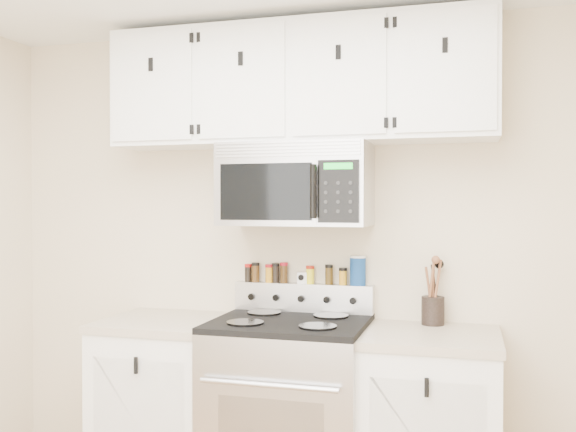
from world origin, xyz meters
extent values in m
cube|color=beige|center=(0.00, 1.75, 1.25)|extent=(3.50, 0.01, 2.50)
cube|color=#B7B7BA|center=(0.00, 1.43, 0.46)|extent=(0.76, 0.65, 0.92)
cube|color=black|center=(0.00, 1.43, 0.94)|extent=(0.76, 0.65, 0.03)
cube|color=#B7B7BA|center=(0.00, 1.71, 1.03)|extent=(0.76, 0.08, 0.15)
cylinder|color=black|center=(-0.18, 1.28, 0.96)|extent=(0.18, 0.18, 0.01)
cylinder|color=black|center=(0.18, 1.28, 0.96)|extent=(0.18, 0.18, 0.01)
cylinder|color=black|center=(-0.18, 1.57, 0.96)|extent=(0.18, 0.18, 0.01)
cylinder|color=black|center=(0.18, 1.57, 0.96)|extent=(0.18, 0.18, 0.01)
cube|color=white|center=(-0.69, 1.45, 0.44)|extent=(0.62, 0.60, 0.88)
cube|color=tan|center=(-0.69, 1.45, 0.90)|extent=(0.64, 0.62, 0.04)
cube|color=tan|center=(0.69, 1.45, 0.90)|extent=(0.64, 0.62, 0.04)
cube|color=#9E9EA3|center=(0.00, 1.56, 1.63)|extent=(0.76, 0.38, 0.42)
cube|color=#B7B7BA|center=(0.00, 1.36, 1.80)|extent=(0.73, 0.01, 0.08)
cube|color=black|center=(-0.10, 1.36, 1.59)|extent=(0.47, 0.01, 0.28)
cube|color=black|center=(0.26, 1.36, 1.59)|extent=(0.20, 0.01, 0.30)
cylinder|color=black|center=(0.15, 1.33, 1.59)|extent=(0.03, 0.03, 0.26)
cube|color=white|center=(0.00, 1.58, 2.15)|extent=(2.00, 0.33, 0.62)
cube|color=white|center=(-0.75, 1.41, 2.15)|extent=(0.46, 0.01, 0.57)
cube|color=black|center=(-0.75, 1.41, 2.26)|extent=(0.02, 0.01, 0.07)
cube|color=white|center=(-0.25, 1.41, 2.15)|extent=(0.46, 0.01, 0.57)
cube|color=black|center=(-0.25, 1.41, 2.26)|extent=(0.03, 0.01, 0.07)
cube|color=white|center=(0.25, 1.41, 2.15)|extent=(0.46, 0.01, 0.57)
cube|color=black|center=(0.25, 1.41, 2.26)|extent=(0.03, 0.01, 0.07)
cube|color=white|center=(0.75, 1.41, 2.15)|extent=(0.46, 0.01, 0.57)
cube|color=black|center=(0.75, 1.41, 2.26)|extent=(0.02, 0.01, 0.07)
cylinder|color=black|center=(0.69, 1.66, 0.99)|extent=(0.11, 0.11, 0.14)
cylinder|color=brown|center=(0.69, 1.66, 1.10)|extent=(0.01, 0.01, 0.27)
cylinder|color=brown|center=(0.71, 1.65, 1.11)|extent=(0.01, 0.01, 0.28)
cylinder|color=brown|center=(0.67, 1.67, 1.09)|extent=(0.01, 0.01, 0.25)
cylinder|color=black|center=(0.70, 1.68, 1.10)|extent=(0.01, 0.01, 0.26)
cylinder|color=brown|center=(0.68, 1.64, 1.11)|extent=(0.01, 0.01, 0.28)
cube|color=white|center=(-0.01, 1.71, 1.13)|extent=(0.06, 0.05, 0.06)
cylinder|color=navy|center=(0.30, 1.71, 1.17)|extent=(0.08, 0.08, 0.15)
cylinder|color=white|center=(0.30, 1.71, 1.25)|extent=(0.09, 0.09, 0.01)
cylinder|color=black|center=(-0.32, 1.71, 1.14)|extent=(0.04, 0.04, 0.08)
cylinder|color=#AF0F0D|center=(-0.32, 1.71, 1.19)|extent=(0.04, 0.04, 0.02)
cylinder|color=#472C11|center=(-0.27, 1.71, 1.15)|extent=(0.04, 0.04, 0.09)
cylinder|color=black|center=(-0.27, 1.71, 1.20)|extent=(0.04, 0.04, 0.02)
cylinder|color=orange|center=(-0.19, 1.71, 1.14)|extent=(0.04, 0.04, 0.08)
cylinder|color=#A50C15|center=(-0.19, 1.71, 1.19)|extent=(0.04, 0.04, 0.02)
cylinder|color=black|center=(-0.16, 1.71, 1.15)|extent=(0.04, 0.04, 0.09)
cylinder|color=black|center=(-0.16, 1.71, 1.20)|extent=(0.04, 0.04, 0.02)
cylinder|color=#3E260E|center=(-0.11, 1.71, 1.15)|extent=(0.04, 0.04, 0.09)
cylinder|color=#A10C1B|center=(-0.11, 1.71, 1.20)|extent=(0.04, 0.04, 0.02)
cylinder|color=yellow|center=(0.04, 1.71, 1.14)|extent=(0.04, 0.04, 0.08)
cylinder|color=maroon|center=(0.04, 1.71, 1.19)|extent=(0.04, 0.04, 0.02)
cylinder|color=#42300F|center=(0.14, 1.71, 1.14)|extent=(0.04, 0.04, 0.09)
cylinder|color=black|center=(0.14, 1.71, 1.20)|extent=(0.04, 0.04, 0.02)
cylinder|color=orange|center=(0.22, 1.71, 1.14)|extent=(0.04, 0.04, 0.07)
cylinder|color=black|center=(0.22, 1.71, 1.18)|extent=(0.04, 0.04, 0.02)
camera|label=1|loc=(0.86, -1.64, 1.53)|focal=40.00mm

